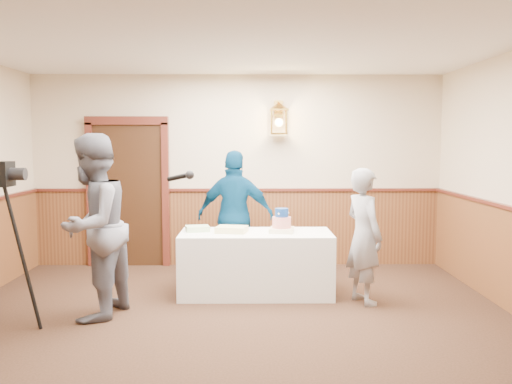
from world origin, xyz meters
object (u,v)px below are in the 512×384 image
sheet_cake_green (198,229)px  display_table (256,263)px  interviewer (92,227)px  assistant_p (236,216)px  baker (364,236)px  tiered_cake (282,223)px  sheet_cake_yellow (232,229)px

sheet_cake_green → display_table: bearing=-6.8°
sheet_cake_green → interviewer: bearing=-136.5°
interviewer → assistant_p: interviewer is taller
display_table → baker: bearing=-16.7°
display_table → tiered_cake: size_ratio=5.67×
interviewer → baker: (2.91, 0.49, -0.19)m
tiered_cake → baker: baker is taller
assistant_p → interviewer: bearing=56.0°
sheet_cake_green → interviewer: interviewer is taller
baker → display_table: bearing=50.4°
baker → sheet_cake_green: bearing=53.9°
sheet_cake_green → baker: 1.97m
sheet_cake_green → assistant_p: bearing=50.7°
interviewer → sheet_cake_yellow: bearing=134.9°
sheet_cake_yellow → assistant_p: 0.64m
sheet_cake_green → interviewer: 1.37m
sheet_cake_yellow → sheet_cake_green: (-0.41, 0.09, -0.00)m
sheet_cake_green → baker: size_ratio=0.18×
display_table → sheet_cake_green: sheet_cake_green is taller
sheet_cake_yellow → interviewer: bearing=-149.0°
display_table → assistant_p: size_ratio=1.05×
sheet_cake_green → assistant_p: (0.44, 0.54, 0.08)m
assistant_p → display_table: bearing=122.4°
baker → assistant_p: 1.78m
display_table → interviewer: interviewer is taller
tiered_cake → baker: bearing=-21.2°
tiered_cake → interviewer: size_ratio=0.17×
sheet_cake_green → sheet_cake_yellow: bearing=-12.7°
display_table → baker: size_ratio=1.17×
sheet_cake_yellow → sheet_cake_green: size_ratio=1.28×
tiered_cake → interviewer: (-2.00, -0.84, 0.09)m
sheet_cake_yellow → sheet_cake_green: sheet_cake_yellow is taller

